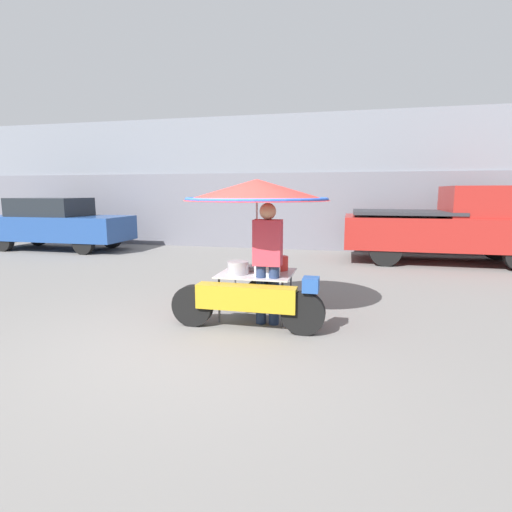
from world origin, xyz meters
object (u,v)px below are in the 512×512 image
Objects in this scene: pickup_truck at (451,226)px; potted_plant at (14,229)px; vendor_person at (268,257)px; parked_car at (56,223)px; vendor_motorcycle_cart at (256,209)px.

potted_plant is at bearing 175.61° from pickup_truck.
vendor_person is 2.07× the size of potted_plant.
potted_plant is at bearing 155.75° from parked_car.
vendor_person is at bearing -121.83° from pickup_truck.
potted_plant is at bearing 147.65° from vendor_person.
potted_plant is (-14.45, 1.11, -0.49)m from pickup_truck.
vendor_person is 6.80m from pickup_truck.
vendor_person is (0.22, -0.25, -0.64)m from vendor_motorcycle_cart.
vendor_motorcycle_cart reaches higher than parked_car.
vendor_person is 9.70m from parked_car.
parked_car is (-7.73, 5.32, -0.75)m from vendor_motorcycle_cart.
vendor_person reaches higher than potted_plant.
pickup_truck is (3.80, 5.53, -0.63)m from vendor_motorcycle_cart.
vendor_motorcycle_cart is 12.60m from potted_plant.
pickup_truck is at bearing 58.17° from vendor_person.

